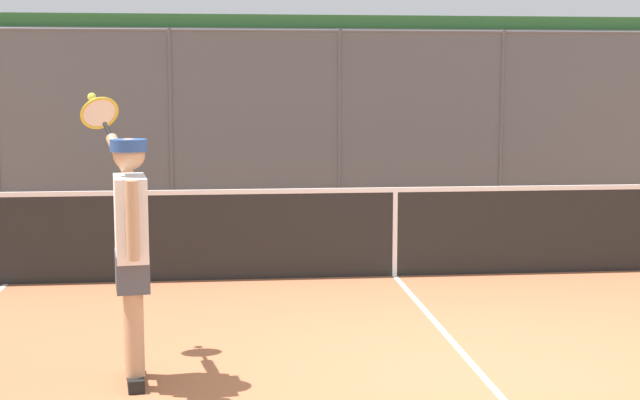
{
  "coord_description": "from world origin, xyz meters",
  "views": [
    {
      "loc": [
        1.8,
        6.0,
        2.08
      ],
      "look_at": [
        0.98,
        -1.89,
        1.05
      ],
      "focal_mm": 51.32,
      "sensor_mm": 36.0,
      "label": 1
    }
  ],
  "objects": [
    {
      "name": "tennis_net",
      "position": [
        0.0,
        -3.53,
        0.49
      ],
      "size": [
        10.54,
        0.09,
        1.07
      ],
      "color": "#2D2D2D",
      "rests_on": "ground"
    },
    {
      "name": "tennis_player",
      "position": [
        2.45,
        -0.26,
        1.0
      ],
      "size": [
        0.61,
        1.37,
        1.99
      ],
      "rotation": [
        0.0,
        0.0,
        -1.43
      ],
      "color": "black",
      "rests_on": "ground"
    },
    {
      "name": "ground_plane",
      "position": [
        0.0,
        0.0,
        0.0
      ],
      "size": [
        60.0,
        60.0,
        0.0
      ],
      "primitive_type": "plane",
      "color": "#A8603D"
    },
    {
      "name": "fence_backdrop",
      "position": [
        -0.0,
        -8.97,
        1.55
      ],
      "size": [
        18.77,
        1.37,
        3.13
      ],
      "color": "#565B60",
      "rests_on": "ground"
    }
  ]
}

